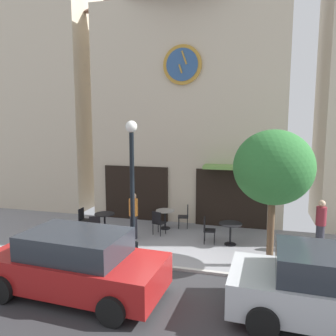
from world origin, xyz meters
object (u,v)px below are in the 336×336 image
(street_tree, at_px, (273,168))
(cafe_chair_facing_street, at_px, (84,218))
(street_lamp, at_px, (132,188))
(cafe_chair_corner, at_px, (95,226))
(cafe_table_center_right, at_px, (230,229))
(pedestrian_orange, at_px, (133,215))
(parked_car_red, at_px, (76,264))
(cafe_table_leftmost, at_px, (105,219))
(cafe_table_center_left, at_px, (165,215))
(cafe_chair_facing_wall, at_px, (185,215))
(cafe_chair_under_awning, at_px, (207,228))
(pedestrian_maroon, at_px, (321,225))
(cafe_chair_right_end, at_px, (158,221))

(street_tree, bearing_deg, cafe_chair_facing_street, 168.75)
(street_lamp, bearing_deg, street_tree, 2.55)
(street_tree, bearing_deg, cafe_chair_corner, 174.25)
(street_lamp, height_order, street_tree, street_lamp)
(street_tree, height_order, cafe_chair_facing_street, street_tree)
(street_lamp, relative_size, cafe_table_center_right, 5.40)
(street_tree, height_order, pedestrian_orange, street_tree)
(parked_car_red, bearing_deg, cafe_table_leftmost, 107.23)
(pedestrian_orange, bearing_deg, cafe_chair_facing_street, 174.15)
(street_tree, bearing_deg, cafe_table_center_left, 147.07)
(street_lamp, relative_size, street_tree, 1.06)
(cafe_table_center_right, height_order, cafe_chair_facing_street, cafe_chair_facing_street)
(street_lamp, xyz_separation_m, cafe_table_center_right, (2.92, 1.59, -1.58))
(cafe_chair_corner, height_order, cafe_chair_facing_street, same)
(cafe_chair_facing_wall, bearing_deg, cafe_chair_under_awning, -53.10)
(cafe_table_leftmost, distance_m, cafe_table_center_left, 2.33)
(cafe_table_center_right, distance_m, cafe_chair_under_awning, 0.79)
(street_lamp, xyz_separation_m, cafe_table_center_left, (0.31, 2.67, -1.60))
(cafe_chair_facing_street, bearing_deg, cafe_chair_facing_wall, 21.70)
(pedestrian_maroon, bearing_deg, parked_car_red, -143.99)
(cafe_chair_right_end, height_order, cafe_chair_corner, same)
(pedestrian_maroon, bearing_deg, cafe_table_center_left, 171.31)
(cafe_chair_facing_wall, xyz_separation_m, cafe_chair_facing_street, (-3.65, -1.45, 0.00))
(street_tree, xyz_separation_m, cafe_table_center_left, (-3.84, 2.49, -2.35))
(cafe_chair_facing_wall, height_order, pedestrian_maroon, pedestrian_maroon)
(cafe_chair_corner, relative_size, pedestrian_maroon, 0.54)
(cafe_chair_under_awning, bearing_deg, cafe_table_center_left, 148.13)
(cafe_chair_under_awning, height_order, pedestrian_maroon, pedestrian_maroon)
(street_lamp, height_order, cafe_chair_under_awning, street_lamp)
(cafe_table_center_left, relative_size, cafe_chair_under_awning, 0.82)
(street_lamp, distance_m, pedestrian_orange, 1.89)
(street_tree, relative_size, cafe_chair_right_end, 4.39)
(cafe_chair_facing_street, bearing_deg, cafe_chair_right_end, 7.23)
(cafe_chair_corner, xyz_separation_m, pedestrian_orange, (1.23, 0.53, 0.33))
(cafe_table_leftmost, distance_m, pedestrian_orange, 1.35)
(street_lamp, height_order, cafe_chair_facing_street, street_lamp)
(cafe_chair_facing_wall, bearing_deg, cafe_table_center_right, -36.77)
(street_tree, distance_m, cafe_table_leftmost, 6.51)
(street_tree, height_order, cafe_table_center_left, street_tree)
(cafe_table_leftmost, height_order, cafe_chair_under_awning, cafe_chair_under_awning)
(cafe_chair_right_end, bearing_deg, cafe_table_center_right, -6.52)
(cafe_chair_right_end, height_order, cafe_chair_facing_wall, same)
(cafe_chair_under_awning, distance_m, cafe_chair_facing_wall, 1.80)
(cafe_chair_corner, bearing_deg, cafe_chair_facing_street, 139.59)
(cafe_chair_under_awning, distance_m, cafe_chair_facing_street, 4.73)
(cafe_table_center_left, bearing_deg, cafe_chair_facing_street, -158.49)
(street_tree, height_order, cafe_table_leftmost, street_tree)
(pedestrian_maroon, bearing_deg, cafe_chair_facing_wall, 166.41)
(cafe_chair_right_end, xyz_separation_m, cafe_chair_corner, (-1.97, -1.11, 0.00))
(pedestrian_orange, bearing_deg, cafe_chair_corner, -156.58)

